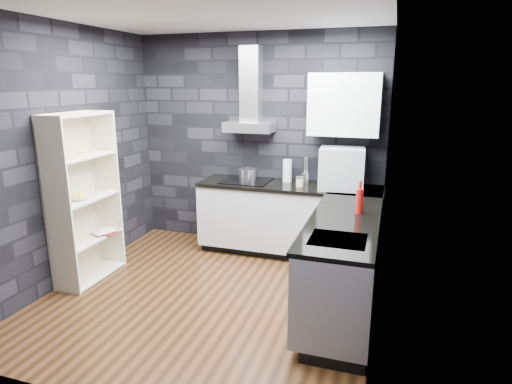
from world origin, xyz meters
The scene contains 28 objects.
ground centered at (0.00, 0.00, 0.00)m, with size 3.20×3.20×0.00m, color #432713.
ceiling centered at (0.00, 0.00, 2.70)m, with size 3.20×3.20×0.00m, color silver.
wall_back centered at (0.00, 1.62, 1.35)m, with size 3.20×0.05×2.70m, color black.
wall_front centered at (0.00, -1.62, 1.35)m, with size 3.20×0.05×2.70m, color black.
wall_left centered at (-1.62, 0.00, 1.35)m, with size 0.05×3.20×2.70m, color black.
wall_right centered at (1.62, 0.00, 1.35)m, with size 0.05×3.20×2.70m, color black.
toekick_back centered at (0.50, 1.34, 0.05)m, with size 2.18×0.50×0.10m, color black.
toekick_right centered at (1.34, 0.10, 0.05)m, with size 0.50×1.78×0.10m, color black.
counter_back_cab centered at (0.50, 1.30, 0.48)m, with size 2.20×0.60×0.76m, color #B8B7BC.
counter_right_cab centered at (1.30, 0.10, 0.48)m, with size 0.60×1.80×0.76m, color #B8B7BC.
counter_back_top centered at (0.50, 1.29, 0.88)m, with size 2.20×0.62×0.04m, color black.
counter_right_top centered at (1.29, 0.10, 0.88)m, with size 0.62×1.80×0.04m, color black.
counter_corner_top centered at (1.30, 1.30, 0.88)m, with size 0.62×0.62×0.04m, color black.
hood_body centered at (-0.05, 1.43, 1.56)m, with size 0.60×0.34×0.12m, color #B9B9BD.
hood_chimney centered at (-0.05, 1.50, 2.07)m, with size 0.24×0.20×0.90m, color #B9B9BD.
upper_cabinet centered at (1.10, 1.43, 1.85)m, with size 0.80×0.35×0.70m, color white.
cooktop centered at (-0.05, 1.30, 0.91)m, with size 0.58×0.50×0.01m, color black.
sink_rim centered at (1.30, -0.40, 0.89)m, with size 0.44×0.40×0.01m, color #B9B9BD.
pot centered at (-0.04, 1.31, 0.98)m, with size 0.22×0.22×0.13m, color silver.
glass_vase centered at (0.44, 1.44, 1.04)m, with size 0.11×0.11×0.27m, color silver.
storage_jar centered at (0.64, 1.22, 0.95)m, with size 0.08×0.08×0.10m, color #BFB288.
utensil_crock centered at (0.67, 1.44, 0.96)m, with size 0.09×0.09×0.12m, color silver.
appliance_garage centered at (1.12, 1.27, 1.12)m, with size 0.50×0.39×0.50m, color #A3A5A9.
red_bottle centered at (1.40, 0.36, 1.02)m, with size 0.07×0.07×0.23m, color #A2110D.
bookshelf centered at (-1.42, -0.01, 0.90)m, with size 0.34×0.80×1.80m, color beige.
fruit_bowl centered at (-1.42, -0.08, 0.94)m, with size 0.23×0.23×0.06m, color silver.
book_red centered at (-1.40, 0.17, 0.57)m, with size 0.18×0.02×0.24m, color maroon.
book_second centered at (-1.42, 0.20, 0.59)m, with size 0.18×0.02×0.24m, color #B2B2B2.
Camera 1 is at (1.65, -3.61, 2.10)m, focal length 30.00 mm.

